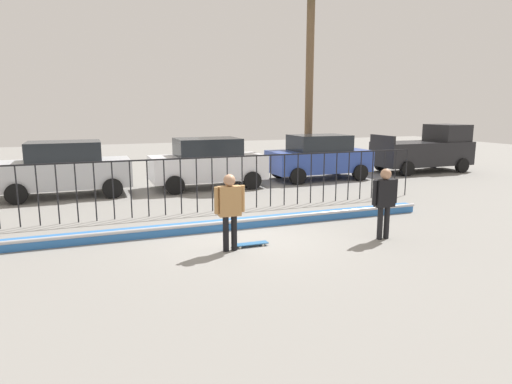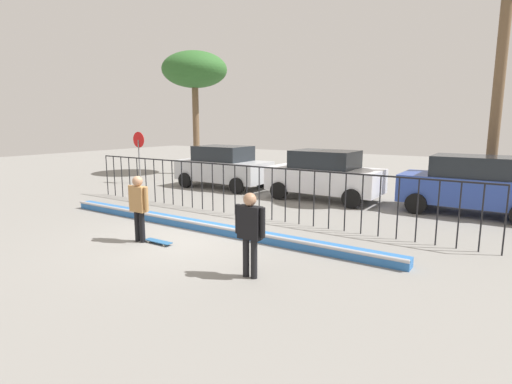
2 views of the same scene
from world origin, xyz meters
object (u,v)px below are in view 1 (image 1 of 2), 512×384
object	(u,v)px
skateboarder	(230,205)
parked_car_white	(208,163)
parked_car_blue	(319,157)
skateboard	(250,244)
pickup_truck	(426,150)
camera_operator	(385,197)
parked_car_silver	(66,168)

from	to	relation	value
skateboarder	parked_car_white	size ratio (longest dim) A/B	0.39
skateboarder	parked_car_blue	size ratio (longest dim) A/B	0.39
skateboard	parked_car_white	bearing A→B (deg)	66.47
parked_car_white	pickup_truck	distance (m)	10.96
pickup_truck	skateboard	bearing A→B (deg)	-146.10
camera_operator	pickup_truck	bearing A→B (deg)	-101.20
skateboard	parked_car_blue	xyz separation A→B (m)	(6.02, 7.92, 0.91)
parked_car_white	parked_car_blue	bearing A→B (deg)	6.88
parked_car_blue	parked_car_silver	bearing A→B (deg)	-175.57
parked_car_silver	pickup_truck	size ratio (longest dim) A/B	0.91
skateboard	camera_operator	bearing A→B (deg)	-25.68
skateboarder	parked_car_blue	bearing A→B (deg)	52.58
skateboarder	parked_car_white	bearing A→B (deg)	80.32
camera_operator	parked_car_silver	bearing A→B (deg)	-15.13
skateboard	pickup_truck	bearing A→B (deg)	18.66
parked_car_silver	parked_car_blue	world-z (taller)	same
skateboarder	parked_car_blue	distance (m)	10.36
pickup_truck	parked_car_blue	bearing A→B (deg)	-177.77
parked_car_white	pickup_truck	xyz separation A→B (m)	(10.94, 0.62, 0.06)
parked_car_blue	parked_car_white	bearing A→B (deg)	-172.96
parked_car_silver	parked_car_white	distance (m)	5.03
camera_operator	parked_car_blue	distance (m)	8.95
pickup_truck	skateboarder	bearing A→B (deg)	-146.82
skateboarder	parked_car_silver	world-z (taller)	parked_car_silver
parked_car_white	parked_car_blue	world-z (taller)	same
parked_car_blue	skateboard	bearing A→B (deg)	-124.00
skateboarder	parked_car_white	distance (m)	7.86
parked_car_blue	pickup_truck	xyz separation A→B (m)	(5.95, 0.29, 0.06)
parked_car_silver	parked_car_white	bearing A→B (deg)	-3.81
skateboarder	parked_car_silver	bearing A→B (deg)	115.61
parked_car_silver	pickup_truck	distance (m)	15.97
skateboard	parked_car_silver	size ratio (longest dim) A/B	0.19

